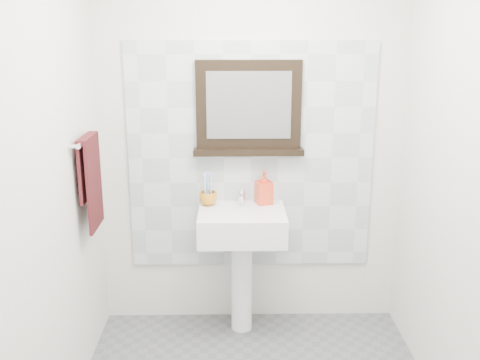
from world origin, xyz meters
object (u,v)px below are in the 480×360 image
Objects in this scene: soap_dispenser at (264,187)px; framed_mirror at (249,110)px; toothbrush_cup at (208,198)px; hand_towel at (91,175)px; pedestal_sink at (242,237)px.

soap_dispenser is 0.51m from framed_mirror.
toothbrush_cup is at bearing 166.64° from soap_dispenser.
framed_mirror is 1.29× the size of hand_towel.
toothbrush_cup is 0.37m from soap_dispenser.
framed_mirror reaches higher than toothbrush_cup.
hand_towel reaches higher than soap_dispenser.
soap_dispenser is (0.15, 0.14, 0.29)m from pedestal_sink.
pedestal_sink is 0.36m from soap_dispenser.
framed_mirror is 1.06m from hand_towel.
soap_dispenser is at bearing 19.64° from hand_towel.
soap_dispenser is at bearing 43.12° from pedestal_sink.
pedestal_sink is at bearing -103.94° from framed_mirror.
hand_towel is (-0.66, -0.34, 0.25)m from toothbrush_cup.
toothbrush_cup is at bearing -164.06° from framed_mirror.
pedestal_sink is 0.82m from framed_mirror.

